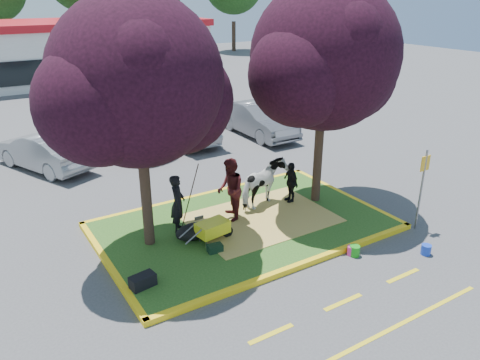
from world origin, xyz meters
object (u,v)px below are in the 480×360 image
sign_post (422,181)px  car_silver (43,150)px  cow (264,184)px  calf (194,231)px  wheelbarrow (213,228)px  bucket_pink (352,251)px  bucket_blue (426,250)px  bucket_green (355,251)px  handler (178,203)px

sign_post → car_silver: bearing=126.8°
cow → car_silver: 9.24m
calf → cow: bearing=-5.5°
wheelbarrow → cow: bearing=16.8°
wheelbarrow → bucket_pink: size_ratio=6.13×
car_silver → bucket_blue: bearing=97.1°
car_silver → calf: bearing=81.6°
calf → bucket_green: size_ratio=3.67×
cow → bucket_pink: size_ratio=6.79×
handler → bucket_blue: 6.86m
calf → wheelbarrow: wheelbarrow is taller
calf → bucket_pink: size_ratio=4.12×
calf → sign_post: bearing=-44.5°
handler → bucket_pink: handler is taller
sign_post → bucket_blue: sign_post is taller
handler → sign_post: 6.98m
bucket_pink → car_silver: 12.52m
bucket_blue → car_silver: bearing=121.0°
bucket_green → car_silver: (-5.66, 11.24, 0.60)m
cow → sign_post: (3.11, -3.43, 0.61)m
bucket_pink → car_silver: car_silver is taller
cow → calf: (-2.87, -0.77, -0.51)m
cow → bucket_green: (0.46, -3.60, -0.75)m
cow → sign_post: sign_post is taller
sign_post → bucket_green: bearing=-176.4°
calf → sign_post: size_ratio=0.43×
calf → bucket_green: 4.38m
sign_post → handler: bearing=151.4°
bucket_pink → handler: bearing=135.0°
handler → bucket_pink: size_ratio=6.57×
bucket_pink → car_silver: size_ratio=0.06×
calf → bucket_blue: size_ratio=3.78×
sign_post → bucket_blue: size_ratio=8.69×
sign_post → bucket_blue: bearing=-131.0°
bucket_pink → bucket_blue: 1.99m
bucket_pink → wheelbarrow: bearing=141.0°
calf → bucket_green: bearing=-60.8°
wheelbarrow → bucket_pink: bearing=-47.5°
car_silver → wheelbarrow: bearing=83.2°
calf → handler: handler is taller
car_silver → cow: bearing=100.4°
calf → wheelbarrow: bearing=-66.7°
handler → cow: bearing=-57.1°
calf → wheelbarrow: 0.58m
cow → bucket_green: bearing=166.4°
wheelbarrow → calf: bearing=125.4°
cow → handler: size_ratio=1.03×
cow → car_silver: cow is taller
wheelbarrow → bucket_pink: 3.77m
handler → car_silver: handler is taller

